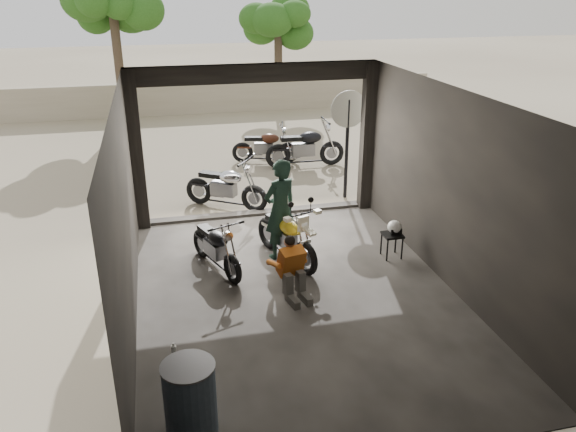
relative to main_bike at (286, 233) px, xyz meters
name	(u,v)px	position (x,y,z in m)	size (l,w,h in m)	color
ground	(297,296)	(-0.11, -1.27, -0.55)	(80.00, 80.00, 0.00)	#7A6D56
garage	(290,210)	(-0.11, -0.72, 0.73)	(7.00, 7.13, 3.20)	#2D2B28
boundary_wall	(207,97)	(-0.11, 12.73, 0.05)	(18.00, 0.30, 1.20)	gray
tree_left	(112,4)	(-3.11, 11.23, 3.44)	(2.20, 2.20, 5.60)	#382B1E
tree_right	(278,14)	(2.69, 12.73, 3.01)	(2.20, 2.20, 5.00)	#382B1E
main_bike	(286,233)	(0.00, 0.00, 0.00)	(0.68, 1.65, 1.10)	white
left_bike	(216,243)	(-1.26, -0.05, -0.05)	(0.61, 1.48, 1.00)	black
outside_bike_a	(226,183)	(-0.71, 2.80, 0.03)	(0.71, 1.72, 1.16)	black
outside_bike_b	(265,144)	(0.80, 5.92, -0.01)	(0.66, 1.61, 1.09)	#411D0F
outside_bike_c	(305,144)	(1.77, 5.30, 0.09)	(0.78, 1.89, 1.28)	black
rider	(280,210)	(-0.07, 0.17, 0.38)	(0.68, 0.44, 1.86)	black
mechanic	(294,271)	(-0.19, -1.34, -0.05)	(0.51, 0.69, 1.01)	#C8651A
stool	(392,238)	(1.89, -0.33, -0.15)	(0.34, 0.34, 0.47)	black
helmet	(394,227)	(1.93, -0.31, 0.05)	(0.25, 0.27, 0.24)	white
oil_drum	(190,400)	(-1.98, -3.84, -0.10)	(0.58, 0.58, 0.89)	#40546B
sign_post	(348,126)	(2.07, 2.81, 1.14)	(0.83, 0.08, 2.49)	black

